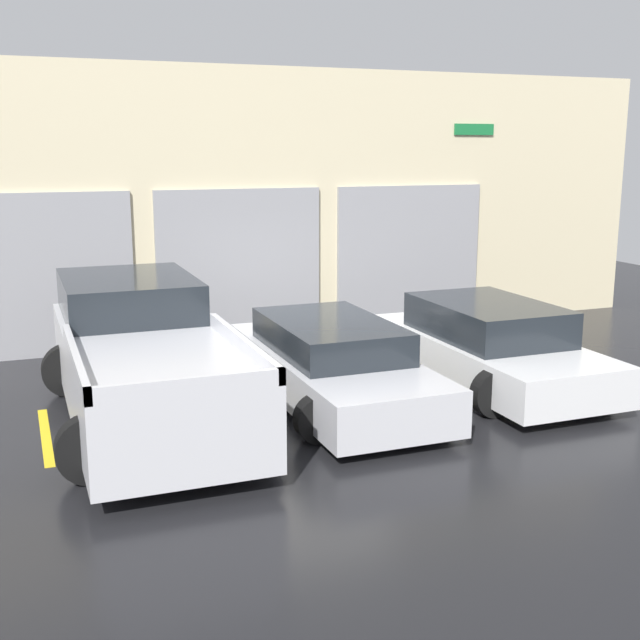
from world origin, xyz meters
name	(u,v)px	position (x,y,z in m)	size (l,w,h in m)	color
ground_plane	(305,380)	(0.00, 0.00, 0.00)	(28.00, 28.00, 0.00)	black
shophouse_building	(244,208)	(-0.01, 3.29, 2.47)	(17.16, 0.68, 5.02)	beige
pickup_truck	(144,358)	(-2.61, -0.90, 0.83)	(2.54, 5.46, 1.74)	silver
sedan_white	(489,345)	(2.61, -1.13, 0.59)	(2.28, 4.46, 1.26)	white
sedan_side	(332,364)	(0.00, -1.14, 0.56)	(2.14, 4.64, 1.17)	silver
parking_stripe_far_left	(46,436)	(-3.91, -1.16, 0.00)	(0.12, 2.20, 0.01)	gold
parking_stripe_left	(245,412)	(-1.30, -1.16, 0.00)	(0.12, 2.20, 0.01)	gold
parking_stripe_centre	(413,392)	(1.30, -1.16, 0.00)	(0.12, 2.20, 0.01)	gold
parking_stripe_right	(558,374)	(3.91, -1.16, 0.00)	(0.12, 2.20, 0.01)	gold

